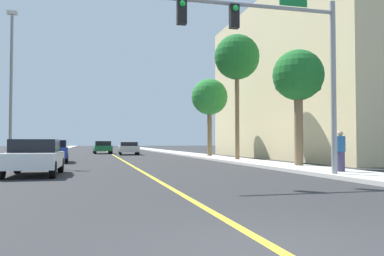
% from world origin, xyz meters
% --- Properties ---
extents(ground, '(192.00, 192.00, 0.00)m').
position_xyz_m(ground, '(0.00, 42.00, 0.00)').
color(ground, '#2D2D30').
extents(sidewalk_left, '(2.55, 168.00, 0.15)m').
position_xyz_m(sidewalk_left, '(-7.39, 42.00, 0.07)').
color(sidewalk_left, beige).
rests_on(sidewalk_left, ground).
extents(sidewalk_right, '(2.55, 168.00, 0.15)m').
position_xyz_m(sidewalk_right, '(7.39, 42.00, 0.07)').
color(sidewalk_right, beige).
rests_on(sidewalk_right, ground).
extents(lane_marking_center, '(0.16, 144.00, 0.01)m').
position_xyz_m(lane_marking_center, '(0.00, 42.00, 0.00)').
color(lane_marking_center, yellow).
rests_on(lane_marking_center, ground).
extents(building_right_near, '(12.68, 23.90, 12.94)m').
position_xyz_m(building_right_near, '(17.25, 25.33, 6.47)').
color(building_right_near, beige).
rests_on(building_right_near, ground).
extents(traffic_signal_mast, '(8.17, 0.36, 6.43)m').
position_xyz_m(traffic_signal_mast, '(4.13, 8.70, 4.80)').
color(traffic_signal_mast, gray).
rests_on(traffic_signal_mast, sidewalk_right).
extents(street_lamp, '(0.56, 0.28, 8.60)m').
position_xyz_m(street_lamp, '(-6.61, 19.91, 4.88)').
color(street_lamp, gray).
rests_on(street_lamp, sidewalk_left).
extents(palm_near, '(2.58, 2.58, 5.85)m').
position_xyz_m(palm_near, '(7.94, 13.87, 4.59)').
color(palm_near, brown).
rests_on(palm_near, sidewalk_right).
extents(palm_mid, '(3.08, 3.08, 8.51)m').
position_xyz_m(palm_mid, '(7.40, 21.18, 7.04)').
color(palm_mid, brown).
rests_on(palm_mid, sidewalk_right).
extents(palm_far, '(3.10, 3.10, 6.60)m').
position_xyz_m(palm_far, '(7.63, 28.49, 5.13)').
color(palm_far, brown).
rests_on(palm_far, sidewalk_right).
extents(car_blue, '(1.95, 4.09, 1.44)m').
position_xyz_m(car_blue, '(-4.55, 22.82, 0.76)').
color(car_blue, '#1E389E').
rests_on(car_blue, ground).
extents(car_green, '(2.08, 4.16, 1.41)m').
position_xyz_m(car_green, '(-0.94, 41.86, 0.74)').
color(car_green, '#196638').
rests_on(car_green, ground).
extents(car_silver, '(2.11, 4.65, 1.31)m').
position_xyz_m(car_silver, '(1.58, 37.43, 0.70)').
color(car_silver, '#BCBCC1').
rests_on(car_silver, ground).
extents(car_white, '(2.06, 4.02, 1.42)m').
position_xyz_m(car_white, '(-4.38, 12.51, 0.74)').
color(car_white, white).
rests_on(car_white, ground).
extents(pedestrian, '(0.38, 0.38, 1.61)m').
position_xyz_m(pedestrian, '(7.40, 9.61, 0.95)').
color(pedestrian, '#3F3859').
rests_on(pedestrian, sidewalk_right).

